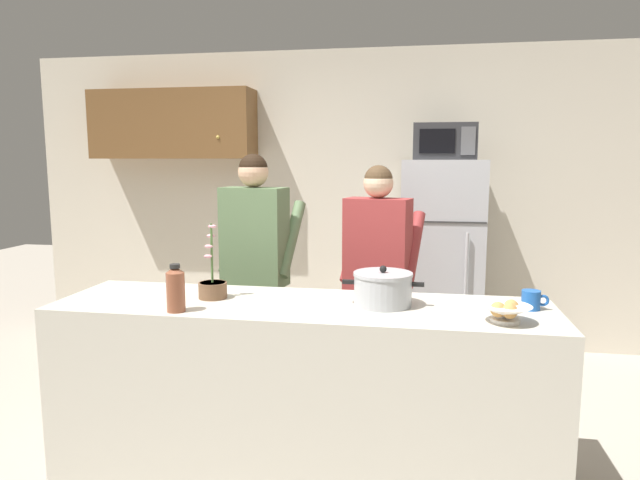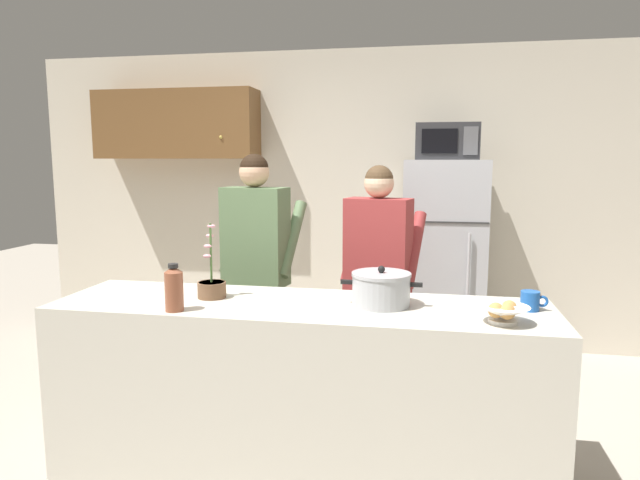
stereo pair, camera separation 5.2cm
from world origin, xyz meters
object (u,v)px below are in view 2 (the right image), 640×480
coffee_mug (531,301)px  person_by_sink (378,261)px  person_near_pot (256,249)px  potted_orchid (212,286)px  bread_bowl (503,313)px  microwave (447,142)px  refrigerator (443,262)px  cooking_pot (381,289)px  bottle_near_edge (174,288)px

coffee_mug → person_by_sink: bearing=137.0°
person_near_pot → potted_orchid: size_ratio=4.23×
bread_bowl → microwave: bearing=95.9°
refrigerator → cooking_pot: 1.86m
person_by_sink → bottle_near_edge: bearing=-129.5°
bread_bowl → person_near_pot: bearing=145.7°
cooking_pot → potted_orchid: potted_orchid is taller
person_near_pot → cooking_pot: person_near_pot is taller
coffee_mug → potted_orchid: (-1.62, -0.05, 0.01)m
microwave → cooking_pot: bearing=-101.3°
cooking_pot → bread_bowl: (0.56, -0.22, -0.03)m
person_by_sink → potted_orchid: size_ratio=4.05×
bread_bowl → potted_orchid: potted_orchid is taller
microwave → potted_orchid: microwave is taller
refrigerator → potted_orchid: size_ratio=4.14×
bread_bowl → potted_orchid: 1.48m
person_by_sink → bottle_near_edge: 1.41m
refrigerator → bread_bowl: size_ratio=7.06×
refrigerator → coffee_mug: (0.37, -1.77, 0.14)m
person_near_pot → cooking_pot: 1.19m
person_near_pot → bread_bowl: 1.77m
refrigerator → bottle_near_edge: refrigerator is taller
cooking_pot → bread_bowl: bearing=-20.9°
coffee_mug → potted_orchid: potted_orchid is taller
cooking_pot → coffee_mug: bearing=3.3°
bread_bowl → bottle_near_edge: 1.54m
bread_bowl → coffee_mug: bearing=58.0°
cooking_pot → bottle_near_edge: 1.02m
person_by_sink → cooking_pot: (0.08, -0.79, 0.00)m
refrigerator → potted_orchid: 2.22m
microwave → person_by_sink: 1.34m
bottle_near_edge → bread_bowl: bearing=2.8°
refrigerator → potted_orchid: refrigerator is taller
potted_orchid → bottle_near_edge: bearing=-105.6°
refrigerator → potted_orchid: bearing=-124.6°
person_near_pot → bottle_near_edge: size_ratio=7.23×
microwave → refrigerator: bearing=90.1°
bottle_near_edge → microwave: bearing=57.3°
person_by_sink → coffee_mug: size_ratio=12.33×
refrigerator → coffee_mug: size_ratio=12.58×
bread_bowl → bottle_near_edge: (-1.54, -0.08, 0.06)m
bottle_near_edge → potted_orchid: size_ratio=0.59×
bread_bowl → bottle_near_edge: size_ratio=1.00×
coffee_mug → bread_bowl: (-0.16, -0.26, 0.00)m
microwave → potted_orchid: 2.34m
cooking_pot → person_by_sink: bearing=95.9°
refrigerator → coffee_mug: bearing=-78.3°
cooking_pot → coffee_mug: size_ratio=3.12×
person_near_pot → bottle_near_edge: person_near_pot is taller
coffee_mug → bottle_near_edge: size_ratio=0.56×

